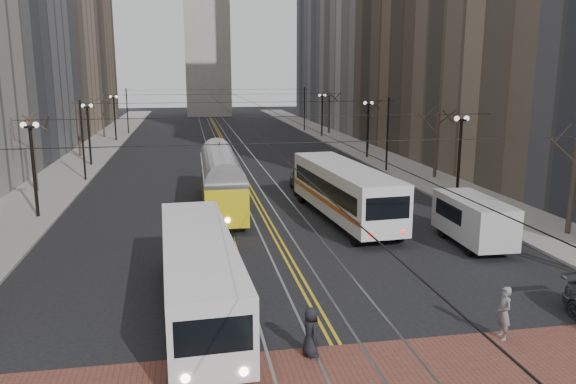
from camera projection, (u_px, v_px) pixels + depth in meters
name	position (u px, v px, depth m)	size (l,w,h in m)	color
ground	(329.00, 332.00, 19.27)	(260.00, 260.00, 0.00)	black
sidewalk_left	(89.00, 155.00, 59.99)	(5.00, 140.00, 0.15)	gray
sidewalk_right	(359.00, 149.00, 65.16)	(5.00, 140.00, 0.15)	gray
streetcar_rails	(230.00, 152.00, 62.59)	(4.80, 130.00, 0.02)	gray
centre_lines	(230.00, 152.00, 62.59)	(0.42, 130.00, 0.01)	gold
building_left_far	(55.00, 4.00, 93.50)	(16.00, 20.00, 40.00)	brown
building_right_far	(350.00, 10.00, 102.29)	(16.00, 20.00, 40.00)	slate
lamp_posts	(244.00, 146.00, 46.36)	(27.60, 57.20, 5.60)	black
street_trees	(237.00, 137.00, 52.62)	(31.68, 53.28, 5.60)	#382D23
trolley_wires	(237.00, 127.00, 52.01)	(25.96, 120.00, 6.60)	black
transit_bus	(199.00, 277.00, 20.38)	(2.43, 11.68, 2.92)	silver
streetcar	(221.00, 186.00, 36.49)	(2.41, 12.96, 3.06)	yellow
rear_bus	(344.00, 193.00, 33.63)	(2.73, 12.55, 3.27)	white
cargo_van	(473.00, 222.00, 28.71)	(2.13, 5.54, 2.45)	#BDBDBD
sedan_grey	(305.00, 180.00, 42.11)	(1.99, 4.95, 1.69)	#3D3E44
pedestrian_a	(311.00, 332.00, 17.48)	(0.78, 0.51, 1.60)	black
pedestrian_b	(504.00, 313.00, 18.59)	(0.66, 0.43, 1.81)	slate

